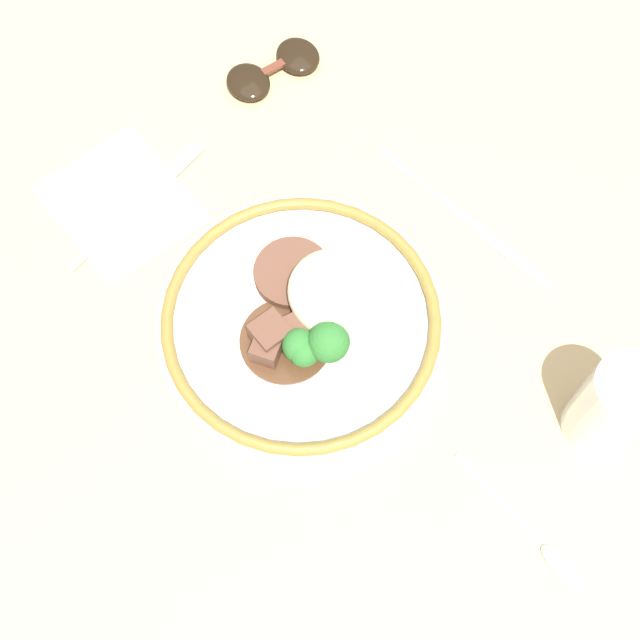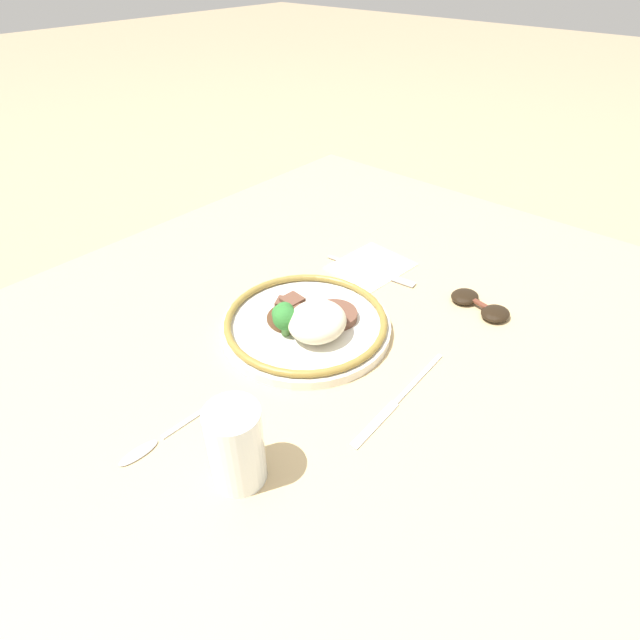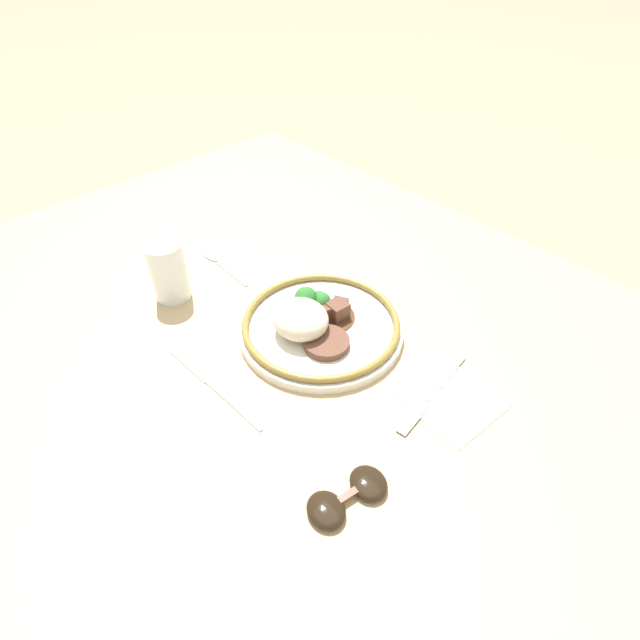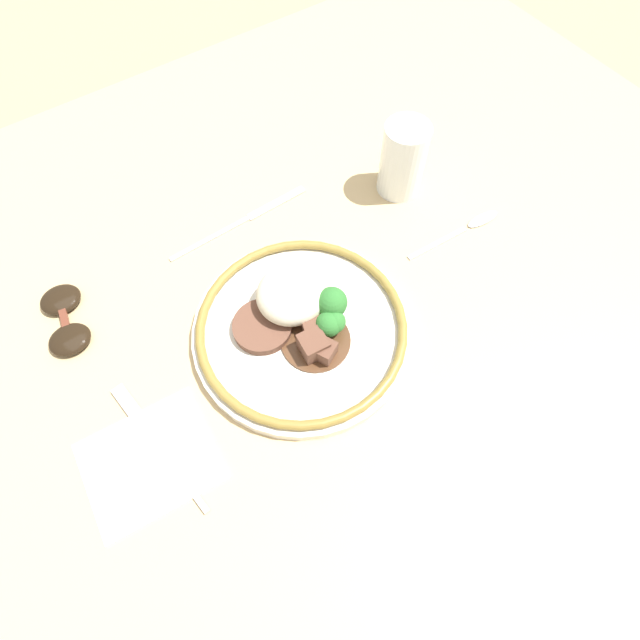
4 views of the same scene
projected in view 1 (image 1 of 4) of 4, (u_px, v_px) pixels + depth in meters
ground_plane at (364, 341)px, 0.90m from camera, size 8.00×8.00×0.00m
dining_table at (365, 334)px, 0.89m from camera, size 1.44×1.12×0.04m
napkin at (120, 202)px, 0.92m from camera, size 0.16×0.14×0.00m
plate at (307, 318)px, 0.85m from camera, size 0.28×0.28×0.07m
juice_glass at (612, 409)px, 0.78m from camera, size 0.07×0.07×0.11m
fork at (149, 193)px, 0.93m from camera, size 0.04×0.19×0.00m
knife at (469, 222)px, 0.91m from camera, size 0.23×0.02×0.00m
spoon at (547, 551)px, 0.78m from camera, size 0.16×0.02×0.01m
sunglasses at (273, 69)px, 0.99m from camera, size 0.07×0.12×0.02m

